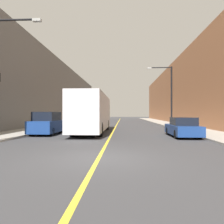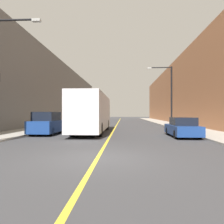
% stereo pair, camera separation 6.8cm
% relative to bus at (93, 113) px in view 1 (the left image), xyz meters
% --- Properties ---
extents(ground_plane, '(200.00, 200.00, 0.00)m').
position_rel_bus_xyz_m(ground_plane, '(1.82, -11.39, -1.83)').
color(ground_plane, '#38383A').
extents(sidewalk_left, '(3.38, 72.00, 0.13)m').
position_rel_bus_xyz_m(sidewalk_left, '(-6.33, 18.61, -1.76)').
color(sidewalk_left, '#9E998E').
rests_on(sidewalk_left, ground).
extents(sidewalk_right, '(3.38, 72.00, 0.13)m').
position_rel_bus_xyz_m(sidewalk_right, '(9.96, 18.61, -1.76)').
color(sidewalk_right, '#9E998E').
rests_on(sidewalk_right, ground).
extents(building_row_left, '(4.00, 72.00, 11.03)m').
position_rel_bus_xyz_m(building_row_left, '(-10.02, 18.61, 3.69)').
color(building_row_left, '#66605B').
rests_on(building_row_left, ground).
extents(building_row_right, '(4.00, 72.00, 10.90)m').
position_rel_bus_xyz_m(building_row_right, '(13.65, 18.61, 3.62)').
color(building_row_right, '#B2724C').
rests_on(building_row_right, ground).
extents(road_center_line, '(0.16, 72.00, 0.01)m').
position_rel_bus_xyz_m(road_center_line, '(1.82, 18.61, -1.82)').
color(road_center_line, gold).
rests_on(road_center_line, ground).
extents(bus, '(2.46, 11.33, 3.41)m').
position_rel_bus_xyz_m(bus, '(0.00, 0.00, 0.00)').
color(bus, silver).
rests_on(bus, ground).
extents(parked_suv_left, '(1.87, 4.63, 1.87)m').
position_rel_bus_xyz_m(parked_suv_left, '(-3.52, -1.95, -0.96)').
color(parked_suv_left, navy).
rests_on(parked_suv_left, ground).
extents(car_right_near, '(1.81, 4.42, 1.46)m').
position_rel_bus_xyz_m(car_right_near, '(7.23, -3.37, -1.17)').
color(car_right_near, navy).
rests_on(car_right_near, ground).
extents(street_lamp_right, '(2.97, 0.24, 7.22)m').
position_rel_bus_xyz_m(street_lamp_right, '(8.28, 6.44, 2.49)').
color(street_lamp_right, black).
rests_on(street_lamp_right, sidewalk_right).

